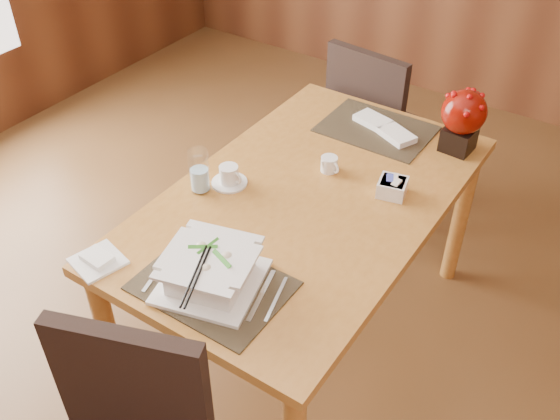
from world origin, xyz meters
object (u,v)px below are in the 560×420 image
Objects in this scene: soup_setting at (210,270)px; water_glass at (199,171)px; creamer_jug at (329,164)px; berry_decor at (463,118)px; bread_plate at (98,261)px; dining_table at (307,216)px; coffee_cup at (229,176)px; sugar_caddy at (392,187)px; far_chair at (374,123)px.

water_glass reaches higher than soup_setting.
creamer_jug is (0.33, 0.37, -0.05)m from water_glass.
soup_setting is 2.12× the size of water_glass.
berry_decor reaches higher than bread_plate.
dining_table is 0.57m from soup_setting.
water_glass reaches higher than coffee_cup.
dining_table is at bearing -62.66° from creamer_jug.
water_glass reaches higher than bread_plate.
dining_table is 10.21× the size of bread_plate.
water_glass is at bearing -148.28° from sugar_caddy.
water_glass is (-0.34, 0.36, 0.03)m from soup_setting.
berry_decor is 0.27× the size of far_chair.
water_glass is (-0.34, -0.19, 0.18)m from dining_table.
water_glass is at bearing 118.55° from soup_setting.
coffee_cup is at bearing -160.54° from dining_table.
soup_setting is 1.19m from berry_decor.
coffee_cup is (-0.27, 0.45, -0.03)m from soup_setting.
soup_setting is 0.73m from creamer_jug.
sugar_caddy is (0.26, 0.72, -0.03)m from soup_setting.
soup_setting is at bearing -90.83° from dining_table.
soup_setting is 0.52m from coffee_cup.
dining_table is 18.11× the size of creamer_jug.
soup_setting is at bearing 103.29° from far_chair.
soup_setting reaches higher than bread_plate.
coffee_cup is 0.38m from creamer_jug.
coffee_cup is 0.14× the size of far_chair.
far_chair is at bearing 81.89° from water_glass.
coffee_cup reaches higher than creamer_jug.
water_glass is 0.70m from sugar_caddy.
creamer_jug is 0.09× the size of far_chair.
far_chair is (-0.18, 1.48, -0.28)m from soup_setting.
dining_table is 0.77m from bread_plate.
soup_setting reaches higher than creamer_jug.
berry_decor is at bearing 48.26° from coffee_cup.
creamer_jug is at bearing 109.02° from far_chair.
berry_decor reaches higher than sugar_caddy.
creamer_jug reaches higher than dining_table.
soup_setting is at bearing -46.79° from water_glass.
dining_table is at bearing -144.41° from sugar_caddy.
berry_decor is at bearing 78.14° from sugar_caddy.
berry_decor is at bearing 48.92° from water_glass.
coffee_cup is at bearing -111.10° from creamer_jug.
far_chair reaches higher than sugar_caddy.
water_glass is (-0.06, -0.09, 0.05)m from coffee_cup.
coffee_cup is (-0.28, -0.10, 0.13)m from dining_table.
berry_decor is at bearing 58.50° from soup_setting.
sugar_caddy is 0.91m from far_chair.
far_chair is (0.19, 1.61, -0.22)m from bread_plate.
sugar_caddy is (0.59, 0.37, -0.05)m from water_glass.
far_chair is (-0.43, 0.76, -0.25)m from sugar_caddy.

